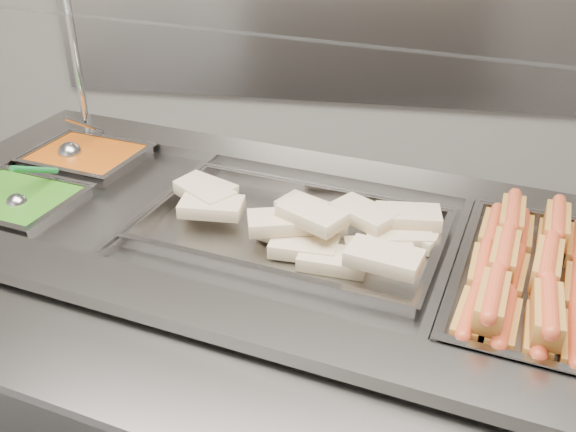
% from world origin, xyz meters
% --- Properties ---
extents(steam_counter, '(2.23, 1.36, 1.00)m').
position_xyz_m(steam_counter, '(0.12, 0.40, 0.50)').
color(steam_counter, slate).
rests_on(steam_counter, ground).
extents(tray_rail, '(2.00, 0.83, 0.06)m').
position_xyz_m(tray_rail, '(-0.01, -0.16, 0.94)').
color(tray_rail, gray).
rests_on(tray_rail, steam_counter).
extents(sneeze_guard, '(1.85, 0.72, 0.49)m').
position_xyz_m(sneeze_guard, '(0.17, 0.63, 1.40)').
color(sneeze_guard, silver).
rests_on(sneeze_guard, steam_counter).
extents(pan_hotdogs, '(0.50, 0.68, 0.11)m').
position_xyz_m(pan_hotdogs, '(0.79, 0.24, 0.95)').
color(pan_hotdogs, gray).
rests_on(pan_hotdogs, steam_counter).
extents(pan_wraps, '(0.83, 0.60, 0.08)m').
position_xyz_m(pan_wraps, '(0.18, 0.38, 0.96)').
color(pan_wraps, gray).
rests_on(pan_wraps, steam_counter).
extents(pan_beans, '(0.38, 0.33, 0.11)m').
position_xyz_m(pan_beans, '(-0.54, 0.71, 0.95)').
color(pan_beans, gray).
rests_on(pan_beans, steam_counter).
extents(pan_peas, '(0.38, 0.33, 0.11)m').
position_xyz_m(pan_peas, '(-0.62, 0.40, 0.95)').
color(pan_peas, gray).
rests_on(pan_peas, steam_counter).
extents(hotdogs_in_buns, '(0.45, 0.63, 0.13)m').
position_xyz_m(hotdogs_in_buns, '(0.79, 0.24, 1.00)').
color(hotdogs_in_buns, '#97661F').
rests_on(hotdogs_in_buns, pan_hotdogs).
extents(tortilla_wraps, '(0.76, 0.46, 0.11)m').
position_xyz_m(tortilla_wraps, '(0.25, 0.37, 1.01)').
color(tortilla_wraps, tan).
rests_on(tortilla_wraps, pan_wraps).
extents(ladle, '(0.08, 0.21, 0.16)m').
position_xyz_m(ladle, '(-0.59, 0.71, 1.00)').
color(ladle, '#B1B1B6').
rests_on(ladle, pan_beans).
extents(serving_spoon, '(0.08, 0.20, 0.14)m').
position_xyz_m(serving_spoon, '(-0.58, 0.39, 1.00)').
color(serving_spoon, '#B1B1B6').
rests_on(serving_spoon, pan_peas).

